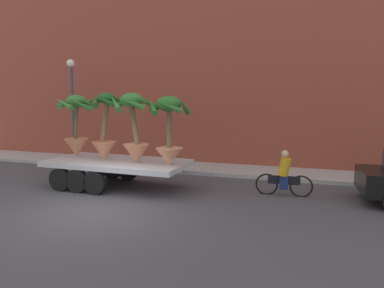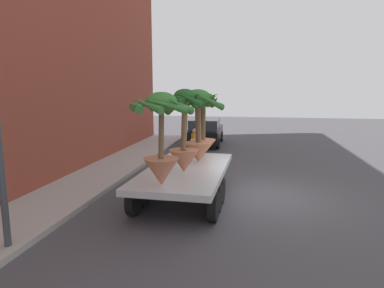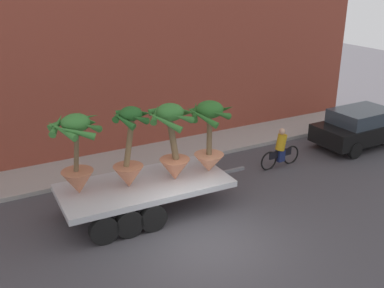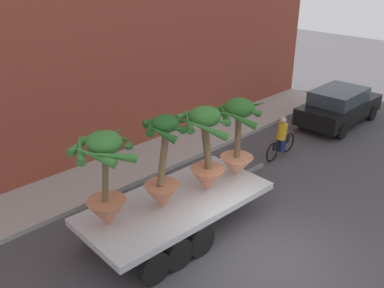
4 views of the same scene
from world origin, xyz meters
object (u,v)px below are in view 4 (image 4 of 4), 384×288
object	(u,v)px
flatbed_trailer	(169,211)
potted_palm_front	(106,180)
potted_palm_rear	(238,137)
potted_palm_extra	(207,151)
cyclist	(281,139)
potted_palm_middle	(163,170)
parked_car	(339,106)

from	to	relation	value
flatbed_trailer	potted_palm_front	size ratio (longest dim) A/B	2.60
potted_palm_rear	potted_palm_extra	world-z (taller)	potted_palm_extra
potted_palm_rear	potted_palm_front	distance (m)	3.98
potted_palm_extra	cyclist	bearing A→B (deg)	11.25
potted_palm_front	potted_palm_extra	world-z (taller)	potted_palm_extra
flatbed_trailer	potted_palm_front	world-z (taller)	potted_palm_front
potted_palm_middle	potted_palm_front	xyz separation A→B (m)	(-1.42, 0.29, 0.18)
flatbed_trailer	cyclist	bearing A→B (deg)	6.91
potted_palm_front	potted_palm_extra	bearing A→B (deg)	-10.62
cyclist	potted_palm_extra	bearing A→B (deg)	-168.75
potted_palm_rear	potted_palm_front	bearing A→B (deg)	173.17
parked_car	flatbed_trailer	bearing A→B (deg)	-175.33
potted_palm_rear	cyclist	xyz separation A→B (m)	(3.67, 0.95, -1.49)
flatbed_trailer	potted_palm_middle	size ratio (longest dim) A/B	2.52
potted_palm_middle	parked_car	distance (m)	10.70
flatbed_trailer	potted_palm_middle	bearing A→B (deg)	-168.23
potted_palm_front	potted_palm_middle	bearing A→B (deg)	-11.60
potted_palm_front	potted_palm_extra	size ratio (longest dim) A/B	0.98
potted_palm_rear	potted_palm_extra	bearing A→B (deg)	-178.57
parked_car	potted_palm_extra	bearing A→B (deg)	-173.26
potted_palm_rear	potted_palm_middle	size ratio (longest dim) A/B	0.95
potted_palm_front	cyclist	bearing A→B (deg)	3.57
potted_palm_middle	flatbed_trailer	bearing A→B (deg)	11.77
cyclist	parked_car	bearing A→B (deg)	1.60
potted_palm_rear	potted_palm_front	world-z (taller)	potted_palm_front
potted_palm_rear	cyclist	world-z (taller)	potted_palm_rear
flatbed_trailer	potted_palm_front	bearing A→B (deg)	171.07
cyclist	parked_car	world-z (taller)	parked_car
potted_palm_rear	parked_car	xyz separation A→B (m)	(8.07, 1.07, -1.33)
potted_palm_middle	parked_car	bearing A→B (deg)	4.80
flatbed_trailer	parked_car	world-z (taller)	parked_car
potted_palm_front	parked_car	xyz separation A→B (m)	(12.02, 0.60, -1.37)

